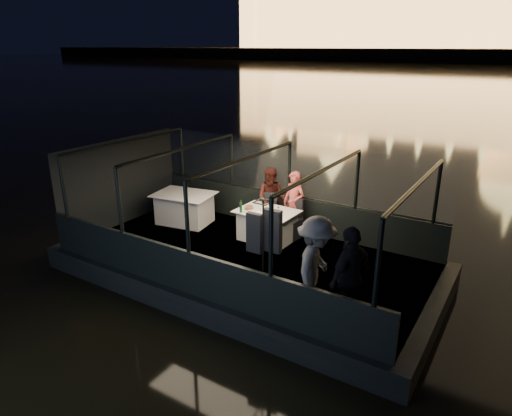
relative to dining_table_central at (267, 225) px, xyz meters
The scene contains 27 objects.
boat_hull 1.36m from the dining_table_central, 85.42° to the right, with size 8.60×4.40×1.00m, color black.
boat_deck 1.12m from the dining_table_central, 85.42° to the right, with size 8.00×4.00×0.04m, color black.
gunwale_port 0.97m from the dining_table_central, 85.08° to the left, with size 8.00×0.08×0.90m, color black.
gunwale_starboard 3.04m from the dining_table_central, 88.43° to the right, with size 8.00×0.08×0.90m, color black.
cabin_glass_port 1.55m from the dining_table_central, 85.08° to the left, with size 8.00×0.02×1.40m, color #99B2B2, non-canonical shape.
cabin_glass_starboard 3.27m from the dining_table_central, 88.43° to the right, with size 8.00×0.02×1.40m, color #99B2B2, non-canonical shape.
cabin_roof_glass 2.18m from the dining_table_central, 85.42° to the right, with size 8.00×4.00×0.02m, color #99B2B2, non-canonical shape.
end_wall_fore 4.12m from the dining_table_central, 165.19° to the right, with size 0.02×4.00×2.30m, color black, non-canonical shape.
end_wall_aft 4.28m from the dining_table_central, 14.24° to the right, with size 0.02×4.00×2.30m, color black, non-canonical shape.
canopy_ribs 1.29m from the dining_table_central, 85.42° to the right, with size 8.00×4.00×2.30m, color black, non-canonical shape.
dining_table_central is the anchor object (origin of this frame).
dining_table_aft 2.50m from the dining_table_central, behind, with size 1.56×1.13×0.83m, color beige.
chair_port_left 0.57m from the dining_table_central, 127.80° to the left, with size 0.47×0.47×1.00m, color black.
chair_port_right 0.63m from the dining_table_central, 46.14° to the left, with size 0.46×0.46×0.99m, color black.
coat_stand 2.75m from the dining_table_central, 60.77° to the right, with size 0.55×0.44×1.98m, color black, non-canonical shape.
person_woman_coral 0.88m from the dining_table_central, 63.50° to the left, with size 0.59×0.39×1.64m, color #D7524E.
person_man_maroon 0.86m from the dining_table_central, 111.88° to the left, with size 0.79×0.61×1.64m, color #3A1510.
passenger_stripe 3.49m from the dining_table_central, 45.01° to the right, with size 1.22×0.69×1.89m, color silver.
passenger_dark 3.87m from the dining_table_central, 37.72° to the right, with size 1.07×0.45×1.82m, color black.
wine_bottle 0.83m from the dining_table_central, 139.12° to the right, with size 0.07×0.07×0.31m, color #163C1F.
bread_basket 0.62m from the dining_table_central, 163.68° to the right, with size 0.21×0.21×0.09m, color brown.
amber_candle 0.47m from the dining_table_central, 62.49° to the right, with size 0.06×0.06×0.08m, color gold.
plate_near 0.75m from the dining_table_central, 39.36° to the right, with size 0.26×0.26×0.02m, color white.
plate_far 0.51m from the dining_table_central, 150.22° to the right, with size 0.26×0.26×0.02m, color silver.
wine_glass_white 0.73m from the dining_table_central, 134.54° to the right, with size 0.06×0.06×0.17m, color white, non-canonical shape.
wine_glass_red 0.57m from the dining_table_central, ahead, with size 0.07×0.07×0.20m, color silver, non-canonical shape.
wine_glass_empty 0.64m from the dining_table_central, 81.40° to the right, with size 0.06×0.06×0.19m, color white, non-canonical shape.
Camera 1 is at (5.26, -7.97, 5.09)m, focal length 32.00 mm.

